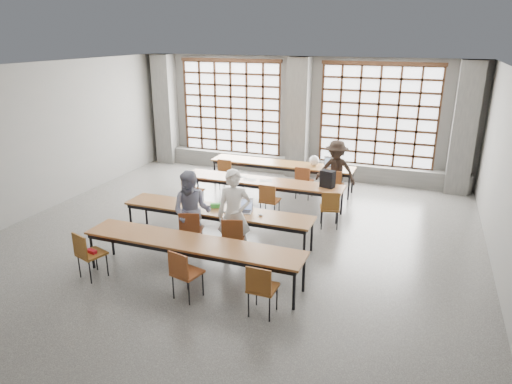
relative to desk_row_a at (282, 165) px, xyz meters
The scene contains 39 objects.
floor 3.91m from the desk_row_a, 89.09° to the right, with size 11.00×11.00×0.00m, color #474745.
ceiling 4.78m from the desk_row_a, 89.09° to the right, with size 11.00×11.00×0.00m, color silver.
wall_back 1.98m from the desk_row_a, 87.88° to the left, with size 10.00×10.00×0.00m, color slate.
wall_left 6.36m from the desk_row_a, 142.06° to the right, with size 11.00×11.00×0.00m, color slate.
column_left 4.77m from the desk_row_a, 162.85° to the left, with size 0.60×0.55×3.50m, color #535351.
column_mid 1.75m from the desk_row_a, 87.44° to the left, with size 0.60×0.55×3.50m, color #535351.
column_right 4.88m from the desk_row_a, 16.72° to the left, with size 0.60×0.55×3.50m, color #535351.
window_left 2.96m from the desk_row_a, 144.33° to the left, with size 3.32×0.12×3.00m.
window_right 3.06m from the desk_row_a, 34.21° to the left, with size 3.32×0.12×3.00m.
sill_ledge 1.51m from the desk_row_a, 87.59° to the left, with size 9.80×0.35×0.50m, color #535351.
desk_row_a is the anchor object (origin of this frame).
desk_row_b 1.67m from the desk_row_a, 89.20° to the right, with size 4.00×0.70×0.73m.
desk_row_c 3.82m from the desk_row_a, 92.61° to the right, with size 4.00×0.70×0.73m.
desk_row_d 5.35m from the desk_row_a, 89.22° to the right, with size 4.00×0.70×0.73m.
chair_back_left 1.54m from the desk_row_a, 155.79° to the right, with size 0.42×0.43×0.88m.
chair_back_mid 1.02m from the desk_row_a, 38.32° to the right, with size 0.44×0.45×0.88m.
chair_back_right 1.72m from the desk_row_a, 21.48° to the right, with size 0.42×0.43×0.88m.
chair_mid_left 2.80m from the desk_row_a, 124.59° to the right, with size 0.47×0.47×0.88m.
chair_mid_centre 2.34m from the desk_row_a, 79.60° to the right, with size 0.43×0.43×0.88m.
chair_mid_right 2.95m from the desk_row_a, 51.26° to the right, with size 0.52×0.52×0.88m.
chair_front_left 4.46m from the desk_row_a, 95.78° to the right, with size 0.53×0.53×0.88m.
chair_front_right 4.46m from the desk_row_a, 84.23° to the right, with size 0.52×0.53×0.88m.
chair_near_left 6.20m from the desk_row_a, 105.45° to the right, with size 0.53×0.53×0.88m.
chair_near_mid 5.98m from the desk_row_a, 87.56° to the right, with size 0.50×0.51×0.88m.
chair_near_right 6.18m from the desk_row_a, 75.26° to the right, with size 0.42×0.43×0.88m.
student_male 4.34m from the desk_row_a, 84.36° to the right, with size 0.64×0.42×1.76m, color white.
student_female 4.34m from the desk_row_a, 96.27° to the right, with size 0.80×0.62×1.64m, color navy.
student_back 1.68m from the desk_row_a, 17.35° to the right, with size 1.03×0.59×1.60m, color black.
laptop_front 3.73m from the desk_row_a, 84.34° to the right, with size 0.40×0.36×0.26m.
laptop_back 1.35m from the desk_row_a, ahead, with size 0.41×0.36×0.26m.
mouse 3.91m from the desk_row_a, 78.56° to the right, with size 0.10×0.06×0.04m, color silver.
green_box 3.74m from the desk_row_a, 93.43° to the right, with size 0.25×0.09×0.09m, color green.
phone 3.91m from the desk_row_a, 89.91° to the right, with size 0.13×0.06×0.01m, color black.
paper_sheet_a 1.72m from the desk_row_a, 109.58° to the right, with size 0.30×0.21×0.00m, color white.
paper_sheet_b 1.75m from the desk_row_a, 99.13° to the right, with size 0.30×0.21×0.00m, color silver.
paper_sheet_c 1.68m from the desk_row_a, 85.78° to the right, with size 0.30×0.21×0.00m, color silver.
backpack 2.31m from the desk_row_a, 44.97° to the right, with size 0.32×0.20×0.40m, color black.
plastic_bag 0.93m from the desk_row_a, ahead, with size 0.26×0.21×0.29m, color white.
red_pouch 6.12m from the desk_row_a, 105.42° to the right, with size 0.20×0.08×0.06m, color #B11520.
Camera 1 is at (3.56, -7.77, 4.11)m, focal length 32.00 mm.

